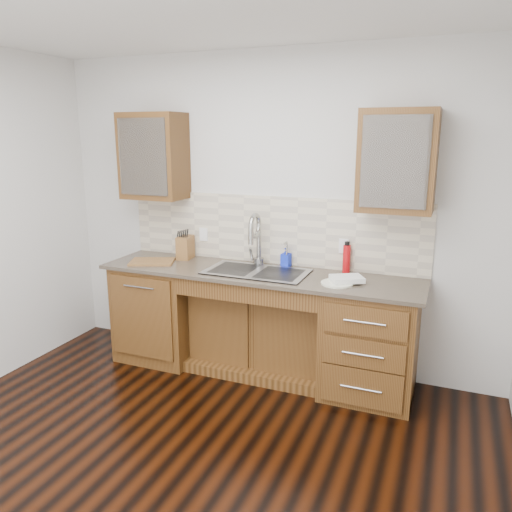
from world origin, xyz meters
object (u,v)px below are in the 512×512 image
at_px(water_bottle, 347,259).
at_px(cutting_board, 152,262).
at_px(soap_bottle, 286,257).
at_px(knife_block, 185,247).
at_px(plate, 337,283).

height_order(water_bottle, cutting_board, water_bottle).
height_order(soap_bottle, water_bottle, water_bottle).
distance_m(water_bottle, knife_block, 1.46).
height_order(soap_bottle, plate, soap_bottle).
bearing_deg(water_bottle, cutting_board, -169.07).
bearing_deg(water_bottle, knife_block, -176.96).
bearing_deg(knife_block, soap_bottle, -2.66).
height_order(water_bottle, knife_block, water_bottle).
height_order(soap_bottle, cutting_board, soap_bottle).
bearing_deg(soap_bottle, plate, -27.51).
distance_m(water_bottle, plate, 0.37).
bearing_deg(soap_bottle, knife_block, -169.06).
bearing_deg(cutting_board, knife_block, 50.52).
xyz_separation_m(soap_bottle, water_bottle, (0.52, -0.00, 0.03)).
distance_m(water_bottle, cutting_board, 1.70).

